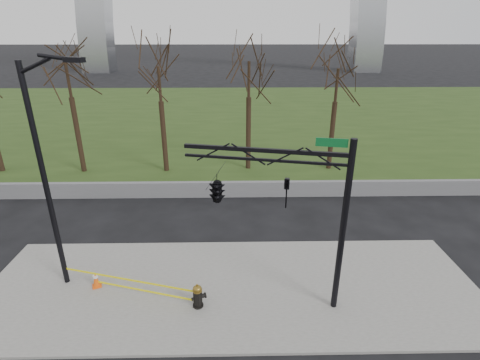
{
  "coord_description": "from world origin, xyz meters",
  "views": [
    {
      "loc": [
        0.09,
        -10.77,
        8.8
      ],
      "look_at": [
        0.33,
        2.0,
        3.5
      ],
      "focal_mm": 27.08,
      "sensor_mm": 36.0,
      "label": 1
    }
  ],
  "objects_px": {
    "fire_hydrant": "(198,296)",
    "traffic_signal_mast": "(241,190)",
    "street_light": "(47,167)",
    "traffic_cone": "(96,279)"
  },
  "relations": [
    {
      "from": "street_light",
      "to": "traffic_cone",
      "type": "bearing_deg",
      "value": 5.78
    },
    {
      "from": "fire_hydrant",
      "to": "traffic_cone",
      "type": "xyz_separation_m",
      "value": [
        -3.82,
        1.1,
        -0.11
      ]
    },
    {
      "from": "fire_hydrant",
      "to": "traffic_signal_mast",
      "type": "relative_size",
      "value": 0.15
    },
    {
      "from": "fire_hydrant",
      "to": "traffic_cone",
      "type": "relative_size",
      "value": 1.46
    },
    {
      "from": "traffic_cone",
      "to": "traffic_signal_mast",
      "type": "bearing_deg",
      "value": -5.25
    },
    {
      "from": "traffic_signal_mast",
      "to": "traffic_cone",
      "type": "bearing_deg",
      "value": -173.1
    },
    {
      "from": "street_light",
      "to": "traffic_signal_mast",
      "type": "relative_size",
      "value": 1.37
    },
    {
      "from": "street_light",
      "to": "traffic_signal_mast",
      "type": "xyz_separation_m",
      "value": [
        6.26,
        -0.71,
        -0.55
      ]
    },
    {
      "from": "traffic_signal_mast",
      "to": "fire_hydrant",
      "type": "bearing_deg",
      "value": -144.79
    },
    {
      "from": "fire_hydrant",
      "to": "street_light",
      "type": "distance_m",
      "value": 6.52
    }
  ]
}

